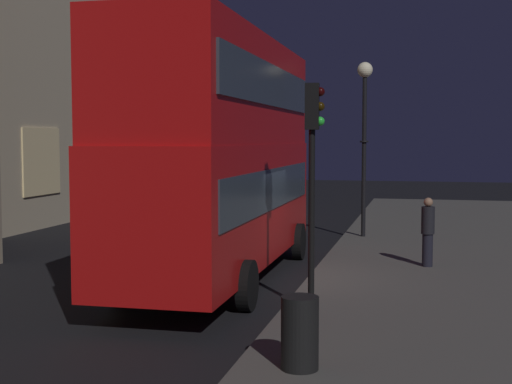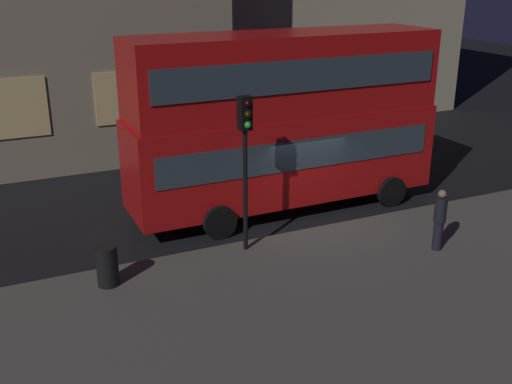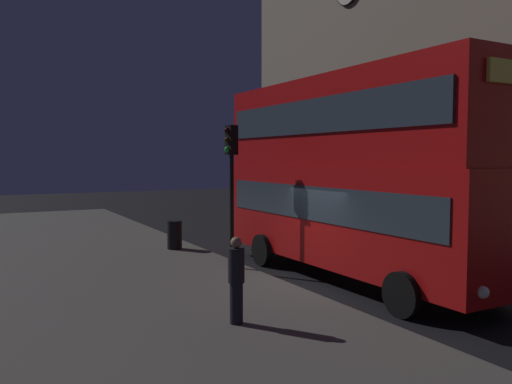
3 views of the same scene
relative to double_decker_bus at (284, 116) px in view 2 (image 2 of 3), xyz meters
The scene contains 6 objects.
ground_plane 3.32m from the double_decker_bus, 83.73° to the right, with size 80.00×80.00×0.00m, color black.
sidewalk_slab 7.49m from the double_decker_bus, 88.74° to the right, with size 44.00×9.83×0.12m, color #4C4944.
double_decker_bus is the anchor object (origin of this frame).
traffic_light_near_kerb 3.41m from the double_decker_bus, 133.64° to the right, with size 0.34×0.38×4.14m.
pedestrian 5.52m from the double_decker_bus, 63.55° to the right, with size 0.32×0.32×1.69m.
litter_bin 7.17m from the double_decker_bus, 154.73° to the right, with size 0.51×0.51×1.00m, color black.
Camera 2 is at (-8.39, -14.61, 7.23)m, focal length 42.59 mm.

